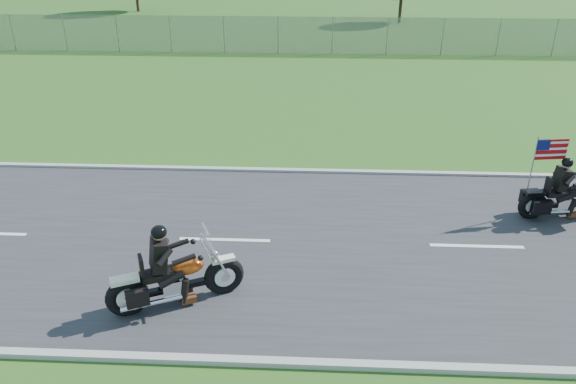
{
  "coord_description": "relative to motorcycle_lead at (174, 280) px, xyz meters",
  "views": [
    {
      "loc": [
        0.09,
        -11.47,
        7.14
      ],
      "look_at": [
        -0.47,
        0.0,
        1.37
      ],
      "focal_mm": 35.0,
      "sensor_mm": 36.0,
      "label": 1
    }
  ],
  "objects": [
    {
      "name": "motorcycle_follow",
      "position": [
        9.19,
        4.05,
        -0.01
      ],
      "size": [
        2.51,
        0.94,
        2.1
      ],
      "rotation": [
        0.0,
        0.0,
        0.15
      ],
      "color": "black",
      "rests_on": "ground"
    },
    {
      "name": "motorcycle_lead",
      "position": [
        0.0,
        0.0,
        0.0
      ],
      "size": [
        2.63,
        1.43,
        1.88
      ],
      "rotation": [
        0.0,
        0.0,
        0.43
      ],
      "color": "black",
      "rests_on": "ground"
    },
    {
      "name": "fence",
      "position": [
        -2.38,
        22.44,
        0.41
      ],
      "size": [
        60.0,
        0.03,
        2.0
      ],
      "primitive_type": "cube",
      "color": "gray",
      "rests_on": "ground"
    },
    {
      "name": "curb_south",
      "position": [
        2.62,
        -1.61,
        -0.54
      ],
      "size": [
        120.0,
        0.18,
        0.12
      ],
      "primitive_type": "cube",
      "color": "#9E9B93",
      "rests_on": "ground"
    },
    {
      "name": "ground",
      "position": [
        2.62,
        2.44,
        -0.59
      ],
      "size": [
        420.0,
        420.0,
        0.0
      ],
      "primitive_type": "plane",
      "color": "#214E18",
      "rests_on": "ground"
    },
    {
      "name": "road",
      "position": [
        2.62,
        2.44,
        -0.57
      ],
      "size": [
        120.0,
        8.0,
        0.04
      ],
      "primitive_type": "cube",
      "color": "#28282B",
      "rests_on": "ground"
    },
    {
      "name": "curb_north",
      "position": [
        2.62,
        6.49,
        -0.54
      ],
      "size": [
        120.0,
        0.18,
        0.12
      ],
      "primitive_type": "cube",
      "color": "#9E9B93",
      "rests_on": "ground"
    }
  ]
}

